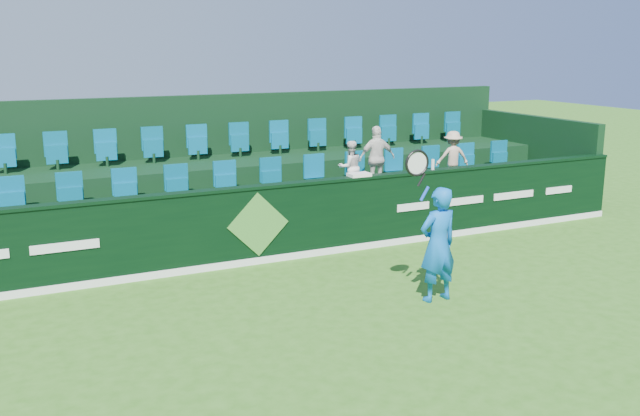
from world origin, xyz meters
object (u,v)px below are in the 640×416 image
tennis_player (438,243)px  spectator_right (452,157)px  spectator_middle (377,158)px  towel (359,175)px  drinks_bottle (433,164)px  spectator_left (350,167)px

tennis_player → spectator_right: tennis_player is taller
spectator_middle → towel: spectator_middle is taller
spectator_middle → towel: 1.51m
tennis_player → drinks_bottle: tennis_player is taller
tennis_player → spectator_left: size_ratio=2.27×
spectator_left → spectator_right: size_ratio=0.94×
spectator_middle → spectator_left: bearing=7.2°
spectator_middle → spectator_right: spectator_middle is taller
spectator_left → spectator_middle: bearing=-176.8°
spectator_right → drinks_bottle: size_ratio=5.48×
spectator_middle → spectator_right: size_ratio=1.18×
spectator_left → spectator_middle: spectator_middle is taller
towel → spectator_middle: bearing=47.7°
spectator_right → drinks_bottle: bearing=57.8°
spectator_left → towel: (-0.42, -1.12, 0.06)m
spectator_middle → drinks_bottle: 1.26m
towel → drinks_bottle: bearing=0.0°
spectator_middle → towel: bearing=55.0°
spectator_left → tennis_player: bearing=83.3°
tennis_player → towel: 2.93m
spectator_right → drinks_bottle: (-1.27, -1.12, 0.10)m
spectator_left → drinks_bottle: (1.17, -1.12, 0.13)m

